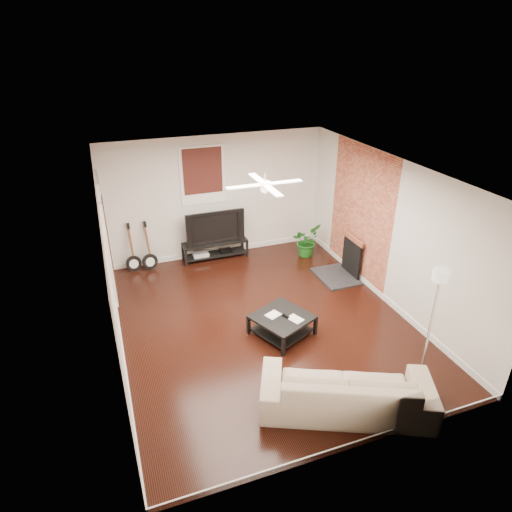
# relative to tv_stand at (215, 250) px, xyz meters

# --- Properties ---
(room) EXTENTS (5.01, 6.01, 2.81)m
(room) POSITION_rel_tv_stand_xyz_m (0.15, -2.78, 1.19)
(room) COLOR black
(room) RESTS_ON ground
(brick_accent) EXTENTS (0.02, 2.20, 2.80)m
(brick_accent) POSITION_rel_tv_stand_xyz_m (2.63, -1.78, 1.19)
(brick_accent) COLOR #AC4937
(brick_accent) RESTS_ON floor
(fireplace) EXTENTS (0.80, 1.10, 0.92)m
(fireplace) POSITION_rel_tv_stand_xyz_m (2.35, -1.78, 0.25)
(fireplace) COLOR black
(fireplace) RESTS_ON floor
(window_back) EXTENTS (1.00, 0.06, 1.30)m
(window_back) POSITION_rel_tv_stand_xyz_m (-0.15, 0.19, 1.74)
(window_back) COLOR #36140E
(window_back) RESTS_ON wall_back
(door_left) EXTENTS (0.08, 1.00, 2.50)m
(door_left) POSITION_rel_tv_stand_xyz_m (-2.31, -0.88, 1.04)
(door_left) COLOR white
(door_left) RESTS_ON wall_left
(tv_stand) EXTENTS (1.50, 0.40, 0.42)m
(tv_stand) POSITION_rel_tv_stand_xyz_m (0.00, 0.00, 0.00)
(tv_stand) COLOR black
(tv_stand) RESTS_ON floor
(tv) EXTENTS (1.34, 0.18, 0.77)m
(tv) POSITION_rel_tv_stand_xyz_m (0.00, 0.02, 0.60)
(tv) COLOR black
(tv) RESTS_ON tv_stand
(coffee_table) EXTENTS (1.16, 1.16, 0.37)m
(coffee_table) POSITION_rel_tv_stand_xyz_m (0.32, -3.24, -0.03)
(coffee_table) COLOR black
(coffee_table) RESTS_ON floor
(sofa) EXTENTS (2.51, 1.81, 0.68)m
(sofa) POSITION_rel_tv_stand_xyz_m (0.48, -5.12, 0.13)
(sofa) COLOR tan
(sofa) RESTS_ON floor
(floor_lamp) EXTENTS (0.42, 0.42, 1.91)m
(floor_lamp) POSITION_rel_tv_stand_xyz_m (1.83, -5.02, 0.75)
(floor_lamp) COLOR white
(floor_lamp) RESTS_ON floor
(potted_plant) EXTENTS (0.87, 0.87, 0.74)m
(potted_plant) POSITION_rel_tv_stand_xyz_m (2.05, -0.58, 0.16)
(potted_plant) COLOR #1B5E1B
(potted_plant) RESTS_ON floor
(guitar_left) EXTENTS (0.37, 0.28, 1.11)m
(guitar_left) POSITION_rel_tv_stand_xyz_m (-1.86, -0.03, 0.34)
(guitar_left) COLOR black
(guitar_left) RESTS_ON floor
(guitar_right) EXTENTS (0.39, 0.31, 1.11)m
(guitar_right) POSITION_rel_tv_stand_xyz_m (-1.51, -0.06, 0.34)
(guitar_right) COLOR black
(guitar_right) RESTS_ON floor
(ceiling_fan) EXTENTS (1.24, 1.24, 0.32)m
(ceiling_fan) POSITION_rel_tv_stand_xyz_m (0.15, -2.78, 2.39)
(ceiling_fan) COLOR white
(ceiling_fan) RESTS_ON ceiling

